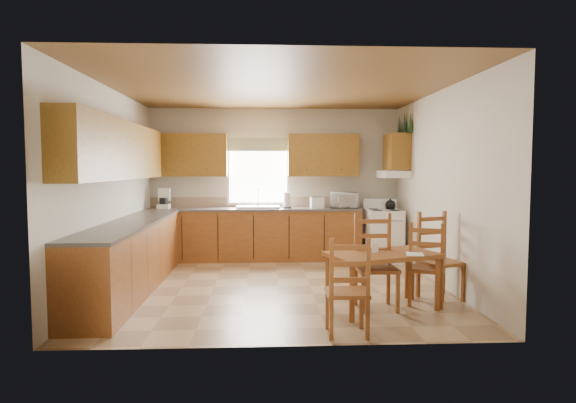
{
  "coord_description": "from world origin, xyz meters",
  "views": [
    {
      "loc": [
        -0.18,
        -6.53,
        1.63
      ],
      "look_at": [
        0.15,
        0.3,
        1.15
      ],
      "focal_mm": 30.0,
      "sensor_mm": 36.0,
      "label": 1
    }
  ],
  "objects_px": {
    "dining_table": "(382,281)",
    "chair_far_left": "(376,263)",
    "chair_near_left": "(347,286)",
    "chair_near_right": "(427,263)",
    "chair_far_right": "(441,257)",
    "microwave": "(344,200)",
    "stove": "(384,236)"
  },
  "relations": [
    {
      "from": "chair_near_left",
      "to": "chair_far_right",
      "type": "bearing_deg",
      "value": -137.79
    },
    {
      "from": "microwave",
      "to": "dining_table",
      "type": "distance_m",
      "value": 3.16
    },
    {
      "from": "chair_near_left",
      "to": "chair_near_right",
      "type": "xyz_separation_m",
      "value": [
        1.13,
        0.99,
        0.01
      ]
    },
    {
      "from": "stove",
      "to": "chair_near_right",
      "type": "bearing_deg",
      "value": -91.02
    },
    {
      "from": "chair_far_left",
      "to": "microwave",
      "type": "bearing_deg",
      "value": 85.92
    },
    {
      "from": "dining_table",
      "to": "chair_far_left",
      "type": "bearing_deg",
      "value": 155.67
    },
    {
      "from": "microwave",
      "to": "chair_far_left",
      "type": "distance_m",
      "value": 3.12
    },
    {
      "from": "dining_table",
      "to": "chair_far_right",
      "type": "distance_m",
      "value": 0.92
    },
    {
      "from": "chair_near_right",
      "to": "stove",
      "type": "bearing_deg",
      "value": -69.9
    },
    {
      "from": "microwave",
      "to": "chair_near_left",
      "type": "xyz_separation_m",
      "value": [
        -0.61,
        -3.9,
        -0.58
      ]
    },
    {
      "from": "chair_near_right",
      "to": "chair_far_right",
      "type": "bearing_deg",
      "value": -117.38
    },
    {
      "from": "microwave",
      "to": "chair_near_left",
      "type": "distance_m",
      "value": 3.99
    },
    {
      "from": "chair_far_left",
      "to": "chair_far_right",
      "type": "height_order",
      "value": "chair_far_left"
    },
    {
      "from": "stove",
      "to": "dining_table",
      "type": "bearing_deg",
      "value": -102.45
    },
    {
      "from": "chair_far_left",
      "to": "chair_near_left",
      "type": "bearing_deg",
      "value": -121.92
    },
    {
      "from": "stove",
      "to": "chair_far_left",
      "type": "xyz_separation_m",
      "value": [
        -0.78,
        -2.79,
        0.1
      ]
    },
    {
      "from": "microwave",
      "to": "dining_table",
      "type": "height_order",
      "value": "microwave"
    },
    {
      "from": "dining_table",
      "to": "chair_far_left",
      "type": "distance_m",
      "value": 0.22
    },
    {
      "from": "chair_near_left",
      "to": "chair_far_left",
      "type": "xyz_separation_m",
      "value": [
        0.48,
        0.83,
        0.06
      ]
    },
    {
      "from": "stove",
      "to": "chair_far_right",
      "type": "distance_m",
      "value": 2.43
    },
    {
      "from": "chair_far_right",
      "to": "microwave",
      "type": "bearing_deg",
      "value": 86.76
    },
    {
      "from": "microwave",
      "to": "chair_near_right",
      "type": "xyz_separation_m",
      "value": [
        0.52,
        -2.91,
        -0.56
      ]
    },
    {
      "from": "dining_table",
      "to": "chair_near_left",
      "type": "relative_size",
      "value": 1.27
    },
    {
      "from": "chair_near_right",
      "to": "chair_far_left",
      "type": "height_order",
      "value": "chair_far_left"
    },
    {
      "from": "chair_near_right",
      "to": "chair_far_left",
      "type": "xyz_separation_m",
      "value": [
        -0.65,
        -0.16,
        0.05
      ]
    },
    {
      "from": "stove",
      "to": "dining_table",
      "type": "relative_size",
      "value": 0.72
    },
    {
      "from": "stove",
      "to": "chair_far_right",
      "type": "xyz_separation_m",
      "value": [
        0.11,
        -2.43,
        0.09
      ]
    },
    {
      "from": "dining_table",
      "to": "chair_near_right",
      "type": "bearing_deg",
      "value": -2.8
    },
    {
      "from": "chair_far_left",
      "to": "chair_far_right",
      "type": "relative_size",
      "value": 1.01
    },
    {
      "from": "microwave",
      "to": "chair_far_left",
      "type": "relative_size",
      "value": 0.42
    },
    {
      "from": "dining_table",
      "to": "chair_far_left",
      "type": "height_order",
      "value": "chair_far_left"
    },
    {
      "from": "chair_far_left",
      "to": "chair_far_right",
      "type": "distance_m",
      "value": 0.96
    }
  ]
}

